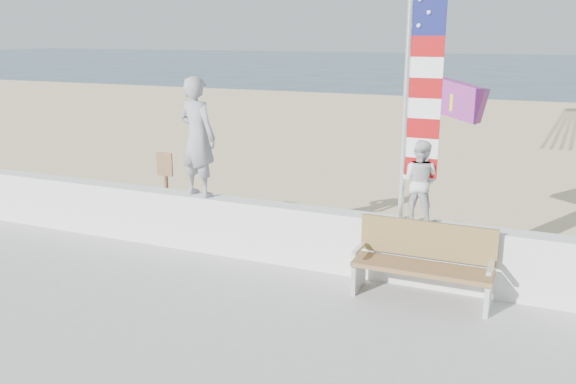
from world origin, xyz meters
name	(u,v)px	position (x,y,z in m)	size (l,w,h in m)	color
ground	(217,327)	(0.00, 0.00, 0.00)	(220.00, 220.00, 0.00)	#2B4557
sand	(392,176)	(0.00, 9.00, 0.04)	(90.00, 40.00, 0.08)	beige
seawall	(281,233)	(0.00, 2.00, 0.63)	(30.00, 0.35, 0.90)	silver
adult	(198,137)	(-1.43, 2.00, 2.02)	(0.68, 0.45, 1.88)	gray
child	(419,181)	(2.05, 2.00, 1.65)	(0.55, 0.43, 1.13)	silver
bench	(424,261)	(2.25, 1.55, 0.69)	(1.80, 0.57, 1.00)	olive
flag	(417,80)	(1.94, 2.00, 2.99)	(0.50, 0.08, 3.50)	white
parafoil_kite	(455,99)	(2.20, 3.78, 2.58)	(1.08, 0.50, 0.72)	red
sign	(166,185)	(-2.62, 2.79, 0.94)	(0.32, 0.07, 1.46)	brown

